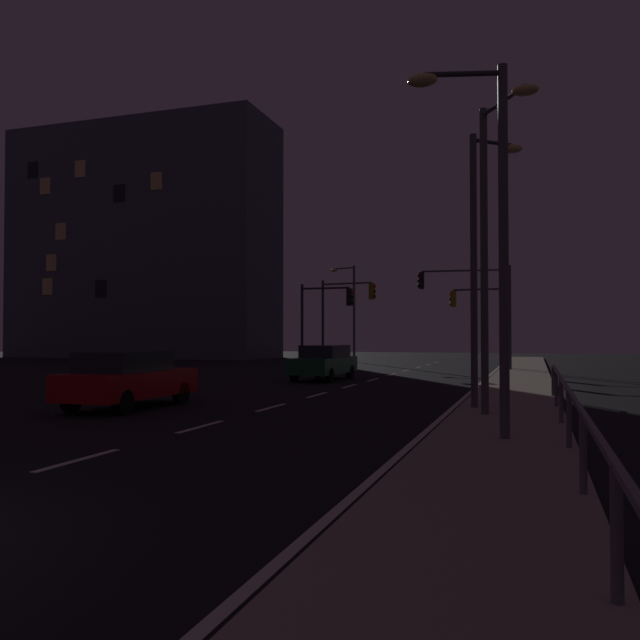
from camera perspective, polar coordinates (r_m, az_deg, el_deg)
ground_plane at (r=22.39m, az=0.15°, el=-6.51°), size 112.00×112.00×0.00m
sidewalk_right at (r=21.29m, az=16.72°, el=-6.53°), size 2.59×77.00×0.14m
lane_markings_center at (r=25.73m, az=2.60°, el=-5.83°), size 0.14×50.00×0.01m
lane_edge_line at (r=26.35m, az=13.65°, el=-5.69°), size 0.14×53.00×0.01m
car at (r=18.71m, az=-16.52°, el=-4.95°), size 1.83×4.41×1.57m
car_oncoming at (r=29.27m, az=0.33°, el=-3.70°), size 2.02×4.48×1.57m
traffic_light_overhead_east at (r=39.05m, az=14.03°, el=0.90°), size 3.53×0.47×4.83m
traffic_light_mid_right at (r=39.06m, az=2.22°, el=1.22°), size 3.52×0.66×5.40m
traffic_light_far_right at (r=37.42m, az=13.01°, el=2.12°), size 5.15×0.74×5.79m
traffic_light_mid_left at (r=36.07m, az=0.42°, el=0.87°), size 3.11×0.34×4.90m
street_lamp_across_street at (r=12.40m, az=14.52°, el=9.19°), size 1.78×0.64×6.84m
street_lamp_corner at (r=15.83m, az=14.83°, el=7.96°), size 1.36×1.88×7.32m
street_lamp_median at (r=49.35m, az=2.68°, el=1.43°), size 2.13×0.90×7.33m
street_lamp_mid_block at (r=17.65m, az=13.98°, el=6.50°), size 1.32×1.09×7.15m
barrier_fence at (r=11.61m, az=21.04°, el=-6.81°), size 0.09×19.79×0.98m
building_distant at (r=62.76m, az=-15.26°, el=6.54°), size 24.71×8.15×21.22m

